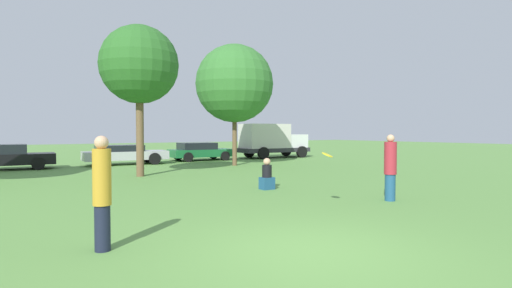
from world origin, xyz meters
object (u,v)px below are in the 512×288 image
object	(u,v)px
tree_2	(235,84)
parked_car_green	(200,151)
bystander_sitting	(267,176)
parked_car_black	(5,157)
person_catcher	(390,167)
parked_car_silver	(124,154)
tree_1	(139,65)
person_thrower	(102,192)
delivery_truck_white	(271,140)
frisbee	(327,155)

from	to	relation	value
tree_2	parked_car_green	size ratio (longest dim) A/B	1.61
bystander_sitting	parked_car_black	world-z (taller)	parked_car_black
tree_2	parked_car_green	distance (m)	6.00
tree_2	parked_car_black	bearing A→B (deg)	159.53
person_catcher	parked_car_silver	distance (m)	16.26
bystander_sitting	parked_car_silver	size ratio (longest dim) A/B	0.22
bystander_sitting	tree_1	distance (m)	7.72
person_thrower	delivery_truck_white	bearing A→B (deg)	44.19
tree_1	parked_car_green	xyz separation A→B (m)	(6.10, 6.98, -4.05)
bystander_sitting	frisbee	bearing A→B (deg)	-99.76
delivery_truck_white	person_catcher	bearing A→B (deg)	-112.04
parked_car_silver	tree_2	bearing A→B (deg)	-35.15
person_thrower	tree_1	bearing A→B (deg)	66.24
person_thrower	tree_1	world-z (taller)	tree_1
tree_1	delivery_truck_white	bearing A→B (deg)	30.03
parked_car_silver	parked_car_green	distance (m)	5.06
parked_car_green	delivery_truck_white	size ratio (longest dim) A/B	0.78
parked_car_black	parked_car_green	world-z (taller)	parked_car_black
tree_1	bystander_sitting	bearing A→B (deg)	-69.14
person_catcher	parked_car_black	bearing A→B (deg)	-65.46
parked_car_black	tree_2	bearing A→B (deg)	-17.27
person_catcher	tree_1	size ratio (longest dim) A/B	0.29
frisbee	tree_1	size ratio (longest dim) A/B	0.05
person_thrower	tree_2	distance (m)	16.30
person_thrower	delivery_truck_white	xyz separation A→B (m)	(15.31, 16.79, 0.34)
frisbee	parked_car_green	bearing A→B (deg)	75.05
frisbee	parked_car_green	xyz separation A→B (m)	(4.39, 16.44, -0.71)
person_thrower	frisbee	size ratio (longest dim) A/B	5.95
person_catcher	bystander_sitting	distance (m)	3.98
tree_2	parked_car_black	xyz separation A→B (m)	(-10.71, 4.00, -3.88)
bystander_sitting	tree_1	xyz separation A→B (m)	(-2.30, 6.03, 4.23)
person_thrower	parked_car_black	bearing A→B (deg)	89.78
parked_car_silver	delivery_truck_white	world-z (taller)	delivery_truck_white
parked_car_green	delivery_truck_white	world-z (taller)	delivery_truck_white
person_catcher	frisbee	bearing A→B (deg)	-8.20
person_catcher	delivery_truck_white	xyz separation A→B (m)	(7.70, 16.33, 0.37)
frisbee	bystander_sitting	xyz separation A→B (m)	(0.59, 3.44, -0.89)
person_catcher	delivery_truck_white	world-z (taller)	delivery_truck_white
tree_2	delivery_truck_white	bearing A→B (deg)	37.50
tree_1	tree_2	size ratio (longest dim) A/B	0.95
parked_car_black	parked_car_silver	size ratio (longest dim) A/B	0.92
bystander_sitting	tree_2	size ratio (longest dim) A/B	0.15
bystander_sitting	delivery_truck_white	world-z (taller)	delivery_truck_white
person_catcher	tree_2	world-z (taller)	tree_2
parked_car_green	delivery_truck_white	xyz separation A→B (m)	(5.48, -0.29, 0.67)
person_thrower	parked_car_silver	distance (m)	17.16
parked_car_black	delivery_truck_white	distance (m)	16.26
frisbee	parked_car_black	xyz separation A→B (m)	(-6.38, 15.90, -0.67)
delivery_truck_white	tree_1	bearing A→B (deg)	-146.77
parked_car_silver	parked_car_green	world-z (taller)	parked_car_green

